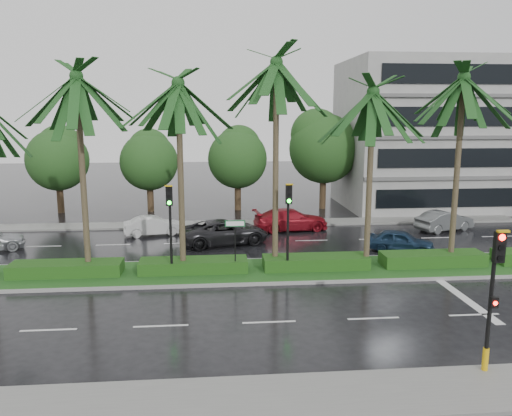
{
  "coord_description": "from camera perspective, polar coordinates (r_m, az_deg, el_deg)",
  "views": [
    {
      "loc": [
        -2.02,
        -22.41,
        7.63
      ],
      "look_at": [
        0.08,
        1.5,
        3.13
      ],
      "focal_mm": 35.0,
      "sensor_mm": 36.0,
      "label": 1
    }
  ],
  "objects": [
    {
      "name": "signal_median_left",
      "position": [
        23.27,
        -9.8,
        -1.03
      ],
      "size": [
        0.34,
        0.42,
        4.36
      ],
      "color": "black",
      "rests_on": "median"
    },
    {
      "name": "ground",
      "position": [
        23.76,
        0.12,
        -8.12
      ],
      "size": [
        120.0,
        120.0,
        0.0
      ],
      "primitive_type": "plane",
      "color": "black",
      "rests_on": "ground"
    },
    {
      "name": "signal_near",
      "position": [
        16.13,
        25.46,
        -8.99
      ],
      "size": [
        0.34,
        0.45,
        4.36
      ],
      "color": "black",
      "rests_on": "near_sidewalk"
    },
    {
      "name": "near_sidewalk",
      "position": [
        14.51,
        3.99,
        -20.86
      ],
      "size": [
        40.0,
        2.4,
        0.12
      ],
      "primitive_type": "cube",
      "color": "slate",
      "rests_on": "ground"
    },
    {
      "name": "median",
      "position": [
        24.69,
        -0.08,
        -7.2
      ],
      "size": [
        36.0,
        4.0,
        0.15
      ],
      "color": "gray",
      "rests_on": "ground"
    },
    {
      "name": "signal_median_right",
      "position": [
        23.45,
        3.72,
        -0.8
      ],
      "size": [
        0.34,
        0.42,
        4.36
      ],
      "color": "black",
      "rests_on": "median"
    },
    {
      "name": "building",
      "position": [
        44.7,
        20.37,
        7.87
      ],
      "size": [
        16.0,
        10.0,
        12.0
      ],
      "primitive_type": "cube",
      "color": "gray",
      "rests_on": "ground"
    },
    {
      "name": "car_darkgrey",
      "position": [
        29.92,
        -3.59,
        -2.73
      ],
      "size": [
        3.78,
        5.74,
        1.47
      ],
      "primitive_type": "imported",
      "rotation": [
        0.0,
        0.0,
        1.85
      ],
      "color": "#232326",
      "rests_on": "ground"
    },
    {
      "name": "palm_row",
      "position": [
        23.46,
        -3.21,
        12.68
      ],
      "size": [
        26.3,
        4.2,
        10.66
      ],
      "color": "#3A3321",
      "rests_on": "median"
    },
    {
      "name": "car_red",
      "position": [
        33.45,
        3.99,
        -1.33
      ],
      "size": [
        2.64,
        5.21,
        1.45
      ],
      "primitive_type": "imported",
      "rotation": [
        0.0,
        0.0,
        1.7
      ],
      "color": "maroon",
      "rests_on": "ground"
    },
    {
      "name": "car_blue",
      "position": [
        29.33,
        16.19,
        -3.65
      ],
      "size": [
        2.85,
        3.89,
        1.23
      ],
      "primitive_type": "imported",
      "rotation": [
        0.0,
        0.0,
        1.13
      ],
      "color": "#19304D",
      "rests_on": "ground"
    },
    {
      "name": "car_white",
      "position": [
        32.68,
        -11.62,
        -2.0
      ],
      "size": [
        2.07,
        3.93,
        1.23
      ],
      "primitive_type": "imported",
      "rotation": [
        0.0,
        0.0,
        1.78
      ],
      "color": "#B9B9B9",
      "rests_on": "ground"
    },
    {
      "name": "car_grey",
      "position": [
        35.52,
        20.73,
        -1.38
      ],
      "size": [
        2.79,
        4.32,
        1.34
      ],
      "primitive_type": "imported",
      "rotation": [
        0.0,
        0.0,
        1.94
      ],
      "color": "#535657",
      "rests_on": "ground"
    },
    {
      "name": "lane_markings",
      "position": [
        23.81,
        7.59,
        -8.16
      ],
      "size": [
        34.0,
        13.06,
        0.01
      ],
      "color": "silver",
      "rests_on": "ground"
    },
    {
      "name": "bg_trees",
      "position": [
        40.29,
        0.46,
        6.5
      ],
      "size": [
        33.03,
        5.64,
        8.14
      ],
      "color": "#382719",
      "rests_on": "ground"
    },
    {
      "name": "far_sidewalk",
      "position": [
        35.3,
        -1.62,
        -1.77
      ],
      "size": [
        40.0,
        2.0,
        0.12
      ],
      "primitive_type": "cube",
      "color": "slate",
      "rests_on": "ground"
    },
    {
      "name": "street_sign",
      "position": [
        23.57,
        -2.4,
        -2.91
      ],
      "size": [
        0.95,
        0.09,
        2.6
      ],
      "color": "black",
      "rests_on": "median"
    },
    {
      "name": "hedge",
      "position": [
        24.57,
        -0.08,
        -6.38
      ],
      "size": [
        35.2,
        1.4,
        0.6
      ],
      "color": "#204313",
      "rests_on": "median"
    }
  ]
}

